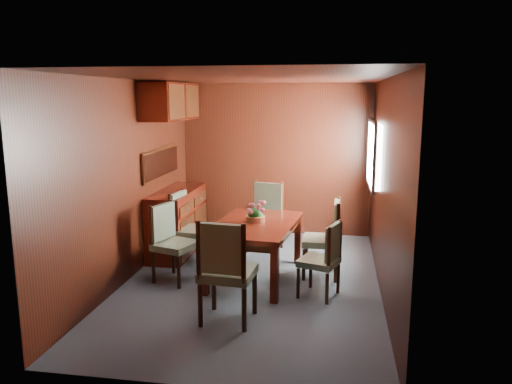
% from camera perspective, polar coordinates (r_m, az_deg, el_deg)
% --- Properties ---
extents(ground, '(4.50, 4.50, 0.00)m').
position_cam_1_polar(ground, '(6.11, -0.42, -10.21)').
color(ground, '#404D57').
rests_on(ground, ground).
extents(room_shell, '(3.06, 4.52, 2.41)m').
position_cam_1_polar(room_shell, '(6.07, -0.89, 5.52)').
color(room_shell, black).
rests_on(room_shell, ground).
extents(sideboard, '(0.48, 1.40, 0.90)m').
position_cam_1_polar(sideboard, '(7.19, -8.94, -3.31)').
color(sideboard, '#390E07').
rests_on(sideboard, ground).
extents(dining_table, '(1.07, 1.57, 0.69)m').
position_cam_1_polar(dining_table, '(6.06, -0.08, -4.43)').
color(dining_table, '#390E07').
rests_on(dining_table, ground).
extents(chair_left_near, '(0.55, 0.56, 0.95)m').
position_cam_1_polar(chair_left_near, '(6.10, -9.78, -5.18)').
color(chair_left_near, black).
rests_on(chair_left_near, ground).
extents(chair_left_far, '(0.50, 0.52, 0.98)m').
position_cam_1_polar(chair_left_far, '(6.63, -7.97, -3.64)').
color(chair_left_far, black).
rests_on(chair_left_far, ground).
extents(chair_right_near, '(0.50, 0.51, 0.86)m').
position_cam_1_polar(chair_right_near, '(5.57, 7.86, -7.22)').
color(chair_right_near, black).
rests_on(chair_right_near, ground).
extents(chair_right_far, '(0.45, 0.47, 0.97)m').
position_cam_1_polar(chair_right_far, '(6.19, 8.15, -4.79)').
color(chair_right_far, black).
rests_on(chair_right_far, ground).
extents(chair_head, '(0.54, 0.52, 1.06)m').
position_cam_1_polar(chair_head, '(4.86, -3.52, -8.47)').
color(chair_head, black).
rests_on(chair_head, ground).
extents(chair_foot, '(0.55, 0.54, 0.98)m').
position_cam_1_polar(chair_foot, '(7.22, 1.12, -2.35)').
color(chair_foot, black).
rests_on(chair_foot, ground).
extents(flower_centerpiece, '(0.26, 0.26, 0.26)m').
position_cam_1_polar(flower_centerpiece, '(6.05, -0.07, -2.30)').
color(flower_centerpiece, '#A65732').
rests_on(flower_centerpiece, dining_table).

